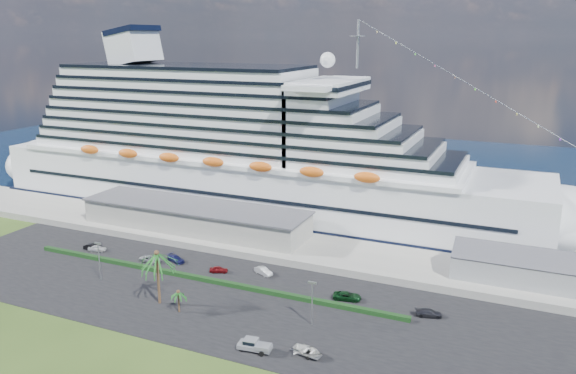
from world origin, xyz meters
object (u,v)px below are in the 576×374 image
at_px(boat_trailer, 308,351).
at_px(cruise_ship, 249,156).
at_px(parked_car_3, 176,259).
at_px(pickup_truck, 254,345).

bearing_deg(boat_trailer, cruise_ship, 124.10).
bearing_deg(boat_trailer, parked_car_3, 149.91).
distance_m(pickup_truck, boat_trailer, 8.85).
xyz_separation_m(cruise_ship, pickup_truck, (36.04, -67.92, -15.47)).
relative_size(parked_car_3, boat_trailer, 0.84).
bearing_deg(pickup_truck, cruise_ship, 117.95).
bearing_deg(parked_car_3, boat_trailer, -97.39).
relative_size(cruise_ship, pickup_truck, 32.37).
bearing_deg(pickup_truck, boat_trailer, 12.60).
height_order(cruise_ship, boat_trailer, cruise_ship).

